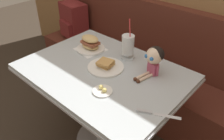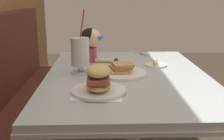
% 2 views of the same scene
% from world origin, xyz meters
% --- Properties ---
extents(booth_bench, '(2.60, 0.48, 1.00)m').
position_xyz_m(booth_bench, '(0.00, 0.81, 0.33)').
color(booth_bench, '#512319').
rests_on(booth_bench, ground).
extents(diner_table, '(1.11, 0.81, 0.74)m').
position_xyz_m(diner_table, '(0.00, 0.18, 0.54)').
color(diner_table, '#B2BCC1').
rests_on(diner_table, ground).
extents(toast_plate, '(0.25, 0.25, 0.06)m').
position_xyz_m(toast_plate, '(-0.00, 0.21, 0.76)').
color(toast_plate, white).
rests_on(toast_plate, diner_table).
extents(milkshake_glass, '(0.10, 0.10, 0.32)m').
position_xyz_m(milkshake_glass, '(0.03, 0.41, 0.84)').
color(milkshake_glass, silver).
rests_on(milkshake_glass, diner_table).
extents(sandwich_plate, '(0.22, 0.22, 0.12)m').
position_xyz_m(sandwich_plate, '(-0.27, 0.32, 0.79)').
color(sandwich_plate, white).
rests_on(sandwich_plate, diner_table).
extents(butter_saucer, '(0.12, 0.12, 0.04)m').
position_xyz_m(butter_saucer, '(0.16, 0.01, 0.75)').
color(butter_saucer, white).
rests_on(butter_saucer, diner_table).
extents(butter_knife, '(0.22, 0.12, 0.01)m').
position_xyz_m(butter_knife, '(0.48, 0.05, 0.74)').
color(butter_knife, silver).
rests_on(butter_knife, diner_table).
extents(seated_doll, '(0.13, 0.23, 0.20)m').
position_xyz_m(seated_doll, '(0.28, 0.36, 0.87)').
color(seated_doll, '#B74C6B').
rests_on(seated_doll, diner_table).
extents(backpack, '(0.33, 0.29, 0.41)m').
position_xyz_m(backpack, '(-1.04, 0.78, 0.66)').
color(backpack, maroon).
rests_on(backpack, booth_bench).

